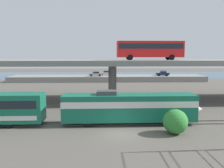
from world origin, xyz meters
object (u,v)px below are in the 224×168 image
parked_car_0 (163,73)px  parked_car_1 (106,73)px  parked_car_3 (163,74)px  train_locomotive (136,106)px  transit_bus_on_overpass (150,49)px  parked_car_2 (96,74)px

parked_car_0 → parked_car_1: size_ratio=0.92×
parked_car_3 → train_locomotive: bearing=72.4°
parked_car_1 → parked_car_3: size_ratio=1.07×
transit_bus_on_overpass → parked_car_0: transit_bus_on_overpass is taller
parked_car_2 → parked_car_3: (21.81, 0.05, -0.00)m
parked_car_0 → parked_car_2: 23.16m
parked_car_0 → parked_car_2: same height
train_locomotive → parked_car_0: (16.64, 53.10, 0.28)m
transit_bus_on_overpass → parked_car_0: size_ratio=2.98×
parked_car_3 → parked_car_0: bearing=-104.5°
transit_bus_on_overpass → parked_car_2: transit_bus_on_overpass is taller
parked_car_0 → parked_car_3: size_ratio=0.98×
train_locomotive → parked_car_2: bearing=97.2°
train_locomotive → parked_car_0: bearing=72.6°
parked_car_1 → parked_car_2: size_ratio=1.01×
transit_bus_on_overpass → parked_car_2: (-10.76, 34.10, -7.16)m
parked_car_1 → parked_car_3: (18.41, -3.79, -0.00)m
transit_bus_on_overpass → parked_car_3: size_ratio=2.93×
parked_car_2 → parked_car_3: bearing=-179.9°
parked_car_1 → parked_car_3: bearing=168.4°
parked_car_3 → parked_car_1: bearing=-11.6°
train_locomotive → transit_bus_on_overpass: (4.58, 15.05, 7.44)m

